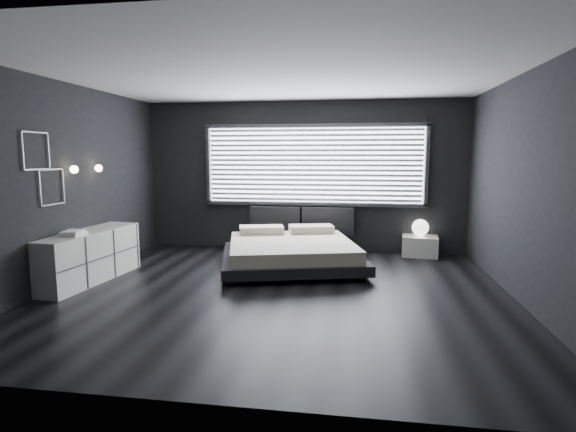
# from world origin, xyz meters

# --- Properties ---
(room) EXTENTS (6.04, 6.00, 2.80)m
(room) POSITION_xyz_m (0.00, 0.00, 1.40)
(room) COLOR black
(room) RESTS_ON ground
(window) EXTENTS (4.14, 0.09, 1.52)m
(window) POSITION_xyz_m (0.20, 2.70, 1.61)
(window) COLOR white
(window) RESTS_ON ground
(headboard) EXTENTS (1.96, 0.16, 0.52)m
(headboard) POSITION_xyz_m (-0.02, 2.64, 0.57)
(headboard) COLOR black
(headboard) RESTS_ON ground
(sconce_near) EXTENTS (0.18, 0.11, 0.11)m
(sconce_near) POSITION_xyz_m (-2.88, 0.05, 1.60)
(sconce_near) COLOR silver
(sconce_near) RESTS_ON ground
(sconce_far) EXTENTS (0.18, 0.11, 0.11)m
(sconce_far) POSITION_xyz_m (-2.88, 0.65, 1.60)
(sconce_far) COLOR silver
(sconce_far) RESTS_ON ground
(wall_art_upper) EXTENTS (0.01, 0.48, 0.48)m
(wall_art_upper) POSITION_xyz_m (-2.98, -0.55, 1.85)
(wall_art_upper) COLOR #47474C
(wall_art_upper) RESTS_ON ground
(wall_art_lower) EXTENTS (0.01, 0.48, 0.48)m
(wall_art_lower) POSITION_xyz_m (-2.98, -0.30, 1.38)
(wall_art_lower) COLOR #47474C
(wall_art_lower) RESTS_ON ground
(bed) EXTENTS (2.62, 2.55, 0.56)m
(bed) POSITION_xyz_m (-0.03, 1.36, 0.26)
(bed) COLOR black
(bed) RESTS_ON ground
(nightstand) EXTENTS (0.67, 0.58, 0.36)m
(nightstand) POSITION_xyz_m (2.14, 2.50, 0.18)
(nightstand) COLOR white
(nightstand) RESTS_ON ground
(orb_lamp) EXTENTS (0.30, 0.30, 0.30)m
(orb_lamp) POSITION_xyz_m (2.15, 2.55, 0.51)
(orb_lamp) COLOR white
(orb_lamp) RESTS_ON nightstand
(dresser) EXTENTS (0.68, 1.85, 0.72)m
(dresser) POSITION_xyz_m (-2.78, 0.10, 0.36)
(dresser) COLOR white
(dresser) RESTS_ON ground
(book_stack) EXTENTS (0.28, 0.36, 0.07)m
(book_stack) POSITION_xyz_m (-2.77, -0.23, 0.76)
(book_stack) COLOR silver
(book_stack) RESTS_ON dresser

